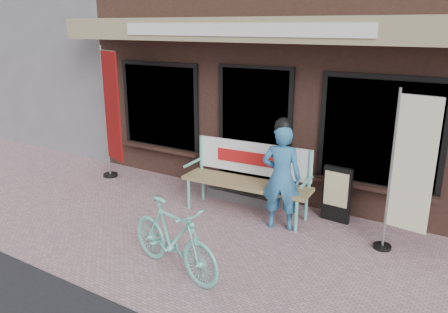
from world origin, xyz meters
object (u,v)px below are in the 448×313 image
Objects in this scene: bench at (249,173)px; person at (281,175)px; nobori_red at (111,114)px; bicycle at (174,238)px; nobori_cream at (409,173)px; menu_stand at (337,194)px.

person reaches higher than bench.
bicycle is at bearing -14.33° from nobori_red.
person is at bearing -24.89° from bench.
menu_stand is (-1.01, 0.52, -0.66)m from nobori_cream.
nobori_cream is (1.62, 0.11, 0.29)m from person.
bicycle is 0.60× the size of nobori_red.
bench is 1.34m from menu_stand.
bench is 0.72m from person.
bench is 2.41× the size of menu_stand.
bench is 1.26× the size of person.
nobori_cream is (2.18, 1.86, 0.64)m from bicycle.
nobori_red is at bearing 161.21° from person.
bench is at bearing -176.04° from nobori_cream.
person reaches higher than menu_stand.
nobori_cream reaches higher than bicycle.
nobori_cream is at bearing -11.24° from person.
nobori_red reaches higher than bench.
nobori_red reaches higher than menu_stand.
person is at bearing -130.59° from menu_stand.
bench is 1.37× the size of bicycle.
nobori_red is 2.92× the size of menu_stand.
nobori_cream reaches higher than bench.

